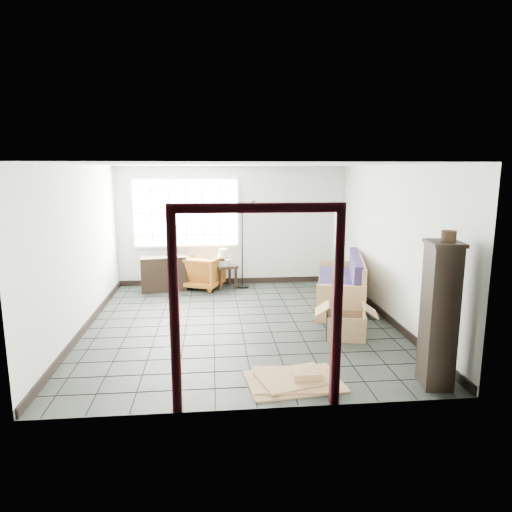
{
  "coord_description": "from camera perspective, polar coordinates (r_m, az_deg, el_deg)",
  "views": [
    {
      "loc": [
        -0.45,
        -7.22,
        2.53
      ],
      "look_at": [
        0.28,
        0.3,
        1.09
      ],
      "focal_mm": 32.0,
      "sensor_mm": 36.0,
      "label": 1
    }
  ],
  "objects": [
    {
      "name": "futon_sofa",
      "position": [
        8.71,
        10.87,
        -3.91
      ],
      "size": [
        1.33,
        2.28,
        0.95
      ],
      "rotation": [
        0.0,
        0.0,
        -0.26
      ],
      "color": "#A9734C",
      "rests_on": "ground"
    },
    {
      "name": "room_shell",
      "position": [
        7.32,
        -2.0,
        4.13
      ],
      "size": [
        5.02,
        5.52,
        2.61
      ],
      "color": "silver",
      "rests_on": "ground"
    },
    {
      "name": "ground",
      "position": [
        7.67,
        -1.9,
        -8.46
      ],
      "size": [
        5.5,
        5.5,
        0.0
      ],
      "primitive_type": "plane",
      "color": "black",
      "rests_on": "ground"
    },
    {
      "name": "floor_lamp",
      "position": [
        9.76,
        -0.92,
        1.82
      ],
      "size": [
        0.56,
        0.36,
        1.88
      ],
      "rotation": [
        0.0,
        0.0,
        0.29
      ],
      "color": "black",
      "rests_on": "ground"
    },
    {
      "name": "doorway_trim",
      "position": [
        4.69,
        0.13,
        -3.37
      ],
      "size": [
        1.8,
        0.08,
        2.2
      ],
      "color": "black",
      "rests_on": "ground"
    },
    {
      "name": "side_table",
      "position": [
        9.86,
        -3.92,
        -1.64
      ],
      "size": [
        0.57,
        0.57,
        0.5
      ],
      "rotation": [
        0.0,
        0.0,
        0.34
      ],
      "color": "black",
      "rests_on": "ground"
    },
    {
      "name": "armchair",
      "position": [
        9.86,
        -6.64,
        -1.8
      ],
      "size": [
        0.98,
        0.95,
        0.78
      ],
      "primitive_type": "imported",
      "rotation": [
        0.0,
        0.0,
        2.72
      ],
      "color": "#915715",
      "rests_on": "ground"
    },
    {
      "name": "open_box",
      "position": [
        7.14,
        11.12,
        -8.52
      ],
      "size": [
        1.0,
        0.65,
        0.52
      ],
      "rotation": [
        0.0,
        0.0,
        -0.23
      ],
      "color": "brown",
      "rests_on": "ground"
    },
    {
      "name": "table_lamp",
      "position": [
        9.72,
        -4.12,
        0.26
      ],
      "size": [
        0.27,
        0.27,
        0.37
      ],
      "rotation": [
        0.0,
        0.0,
        -0.14
      ],
      "color": "black",
      "rests_on": "side_table"
    },
    {
      "name": "projector",
      "position": [
        9.83,
        -4.33,
        -0.83
      ],
      "size": [
        0.38,
        0.34,
        0.11
      ],
      "rotation": [
        0.0,
        0.0,
        -0.39
      ],
      "color": "silver",
      "rests_on": "side_table"
    },
    {
      "name": "tall_shelf",
      "position": [
        5.72,
        21.92,
        -6.73
      ],
      "size": [
        0.43,
        0.52,
        1.73
      ],
      "rotation": [
        0.0,
        0.0,
        -0.15
      ],
      "color": "black",
      "rests_on": "ground"
    },
    {
      "name": "window_panel",
      "position": [
        9.98,
        -8.73,
        5.35
      ],
      "size": [
        2.32,
        0.08,
        1.52
      ],
      "color": "silver",
      "rests_on": "ground"
    },
    {
      "name": "pot",
      "position": [
        5.53,
        22.96,
        2.31
      ],
      "size": [
        0.19,
        0.19,
        0.12
      ],
      "rotation": [
        0.0,
        0.0,
        0.22
      ],
      "color": "black",
      "rests_on": "tall_shelf"
    },
    {
      "name": "console_shelf",
      "position": [
        9.8,
        -11.49,
        -2.18
      ],
      "size": [
        0.98,
        0.52,
        0.73
      ],
      "rotation": [
        0.0,
        0.0,
        0.17
      ],
      "color": "black",
      "rests_on": "ground"
    },
    {
      "name": "cardboard_pile",
      "position": [
        5.7,
        5.0,
        -15.07
      ],
      "size": [
        1.2,
        0.91,
        0.16
      ],
      "rotation": [
        0.0,
        0.0,
        0.06
      ],
      "color": "brown",
      "rests_on": "ground"
    }
  ]
}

